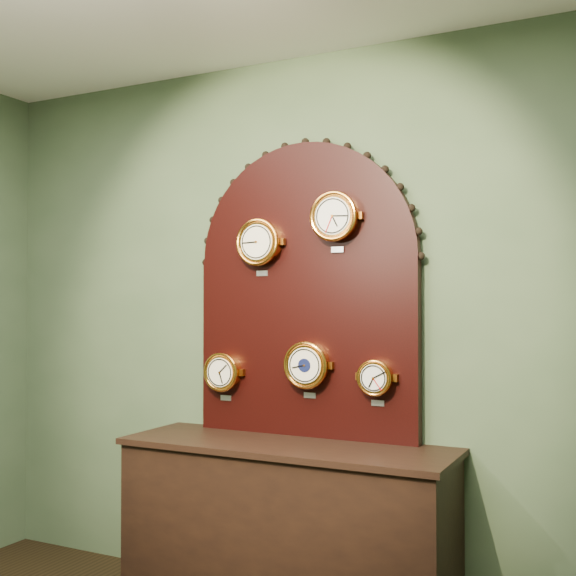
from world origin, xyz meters
The scene contains 8 objects.
wall_back centered at (0.00, 2.50, 1.40)m, with size 4.00×4.00×0.00m, color #44583C.
shop_counter centered at (0.00, 2.23, 0.40)m, with size 1.60×0.50×0.80m, color black.
display_board centered at (0.00, 2.45, 1.63)m, with size 1.26×0.06×1.53m.
roman_clock centered at (-0.23, 2.38, 1.82)m, with size 0.25×0.08×0.30m.
arabic_clock centered at (0.19, 2.38, 1.93)m, with size 0.25×0.08×0.30m.
hygrometer centered at (-0.45, 2.38, 1.14)m, with size 0.21×0.08×0.26m.
barometer centered at (0.04, 2.38, 1.20)m, with size 0.24×0.08×0.29m.
tide_clock centered at (0.40, 2.38, 1.15)m, with size 0.18×0.08×0.23m.
Camera 1 is at (1.56, -0.88, 1.51)m, focal length 44.81 mm.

